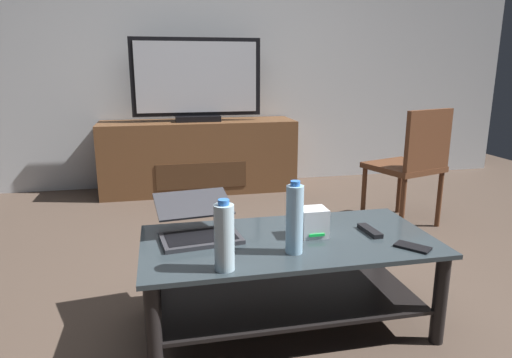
{
  "coord_description": "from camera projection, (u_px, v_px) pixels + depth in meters",
  "views": [
    {
      "loc": [
        -0.46,
        -1.95,
        1.15
      ],
      "look_at": [
        0.03,
        0.33,
        0.57
      ],
      "focal_mm": 31.77,
      "sensor_mm": 36.0,
      "label": 1
    }
  ],
  "objects": [
    {
      "name": "media_cabinet",
      "position": [
        199.0,
        156.0,
        4.24
      ],
      "size": [
        1.78,
        0.5,
        0.66
      ],
      "color": "brown",
      "rests_on": "ground"
    },
    {
      "name": "water_bottle_far",
      "position": [
        295.0,
        219.0,
        1.8
      ],
      "size": [
        0.07,
        0.07,
        0.3
      ],
      "color": "#99C6E5",
      "rests_on": "coffee_table"
    },
    {
      "name": "back_wall",
      "position": [
        204.0,
        39.0,
        4.31
      ],
      "size": [
        6.4,
        0.12,
        2.8
      ],
      "primitive_type": "cube",
      "color": "silver",
      "rests_on": "ground"
    },
    {
      "name": "cell_phone",
      "position": [
        413.0,
        247.0,
        1.87
      ],
      "size": [
        0.14,
        0.15,
        0.01
      ],
      "primitive_type": "cube",
      "rotation": [
        0.0,
        0.0,
        0.69
      ],
      "color": "black",
      "rests_on": "coffee_table"
    },
    {
      "name": "water_bottle_near",
      "position": [
        224.0,
        237.0,
        1.65
      ],
      "size": [
        0.08,
        0.08,
        0.27
      ],
      "color": "silver",
      "rests_on": "coffee_table"
    },
    {
      "name": "tv_remote",
      "position": [
        370.0,
        231.0,
        2.04
      ],
      "size": [
        0.05,
        0.16,
        0.02
      ],
      "primitive_type": "cube",
      "rotation": [
        0.0,
        0.0,
        0.06
      ],
      "color": "black",
      "rests_on": "coffee_table"
    },
    {
      "name": "laptop",
      "position": [
        198.0,
        224.0,
        2.0
      ],
      "size": [
        0.38,
        0.4,
        0.16
      ],
      "color": "#333338",
      "rests_on": "coffee_table"
    },
    {
      "name": "coffee_table",
      "position": [
        288.0,
        266.0,
        2.01
      ],
      "size": [
        1.27,
        0.63,
        0.42
      ],
      "color": "#2D383D",
      "rests_on": "ground"
    },
    {
      "name": "ground_plane",
      "position": [
        265.0,
        307.0,
        2.22
      ],
      "size": [
        7.68,
        7.68,
        0.0
      ],
      "primitive_type": "plane",
      "color": "#4C3D33"
    },
    {
      "name": "router_box",
      "position": [
        313.0,
        222.0,
        2.0
      ],
      "size": [
        0.12,
        0.11,
        0.13
      ],
      "color": "silver",
      "rests_on": "coffee_table"
    },
    {
      "name": "television",
      "position": [
        197.0,
        82.0,
        4.06
      ],
      "size": [
        1.16,
        0.2,
        0.74
      ],
      "color": "black",
      "rests_on": "media_cabinet"
    },
    {
      "name": "dining_chair",
      "position": [
        412.0,
        161.0,
        3.23
      ],
      "size": [
        0.55,
        0.55,
        0.87
      ],
      "color": "#59331E",
      "rests_on": "ground"
    }
  ]
}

